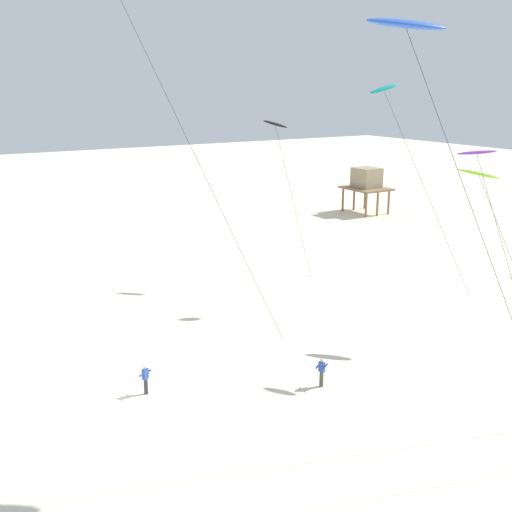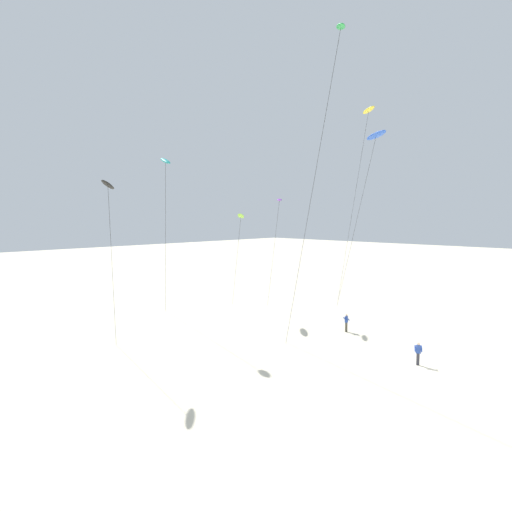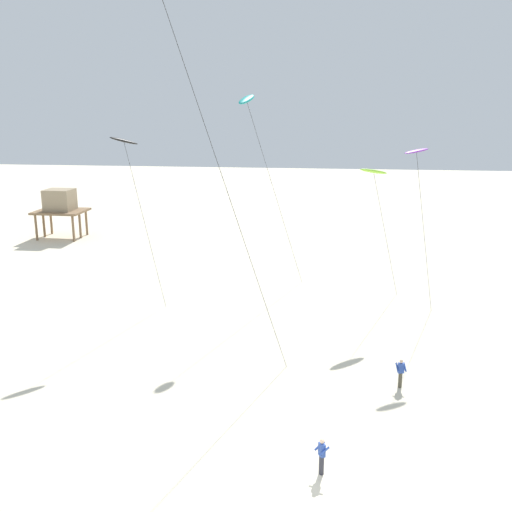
# 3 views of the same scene
# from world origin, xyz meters

# --- Properties ---
(ground_plane) EXTENTS (260.00, 260.00, 0.00)m
(ground_plane) POSITION_xyz_m (0.00, 0.00, 0.00)
(ground_plane) COLOR beige
(kite_teal) EXTENTS (4.72, 7.59, 16.34)m
(kite_teal) POSITION_xyz_m (-6.15, 23.19, 15.64)
(kite_teal) COLOR teal
(kite_teal) RESTS_ON ground
(kite_black) EXTENTS (2.68, 3.61, 13.39)m
(kite_black) POSITION_xyz_m (-14.16, 18.91, 12.79)
(kite_black) COLOR black
(kite_black) RESTS_ON ground
(kite_purple) EXTENTS (3.47, 4.80, 12.67)m
(kite_purple) POSITION_xyz_m (5.76, 19.49, 12.20)
(kite_purple) COLOR purple
(kite_purple) RESTS_ON ground
(kite_green) EXTENTS (6.24, 9.21, 22.12)m
(kite_green) POSITION_xyz_m (-7.25, 3.69, 21.12)
(kite_green) COLOR green
(kite_green) RESTS_ON ground
(kite_blue) EXTENTS (5.65, 8.62, 18.93)m
(kite_blue) POSITION_xyz_m (9.26, 10.14, 18.42)
(kite_blue) COLOR blue
(kite_blue) RESTS_ON ground
(kite_lime) EXTENTS (3.91, 5.35, 11.10)m
(kite_lime) POSITION_xyz_m (3.25, 22.84, 10.62)
(kite_lime) COLOR #8CD833
(kite_lime) RESTS_ON ground
(kite_yellow) EXTENTS (5.17, 7.31, 22.43)m
(kite_yellow) POSITION_xyz_m (13.35, 13.33, 21.99)
(kite_yellow) COLOR yellow
(kite_yellow) RESTS_ON ground
(kite_flyer_nearest) EXTENTS (0.61, 0.58, 1.67)m
(kite_flyer_nearest) POSITION_xyz_m (4.38, 10.00, 0.89)
(kite_flyer_nearest) COLOR #4C4738
(kite_flyer_nearest) RESTS_ON ground
(kite_flyer_middle) EXTENTS (0.69, 0.70, 1.67)m
(kite_flyer_middle) POSITION_xyz_m (0.18, 1.40, 0.89)
(kite_flyer_middle) COLOR #33333D
(kite_flyer_middle) RESTS_ON ground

